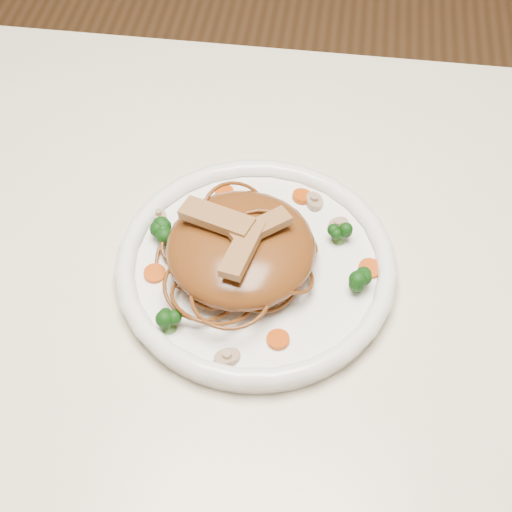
# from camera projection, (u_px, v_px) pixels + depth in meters

# --- Properties ---
(table) EXTENTS (1.20, 0.80, 0.75)m
(table) POSITION_uv_depth(u_px,v_px,m) (245.00, 342.00, 0.82)
(table) COLOR beige
(table) RESTS_ON ground
(plate) EXTENTS (0.31, 0.31, 0.02)m
(plate) POSITION_uv_depth(u_px,v_px,m) (256.00, 269.00, 0.75)
(plate) COLOR white
(plate) RESTS_ON table
(noodle_mound) EXTENTS (0.19, 0.19, 0.05)m
(noodle_mound) POSITION_uv_depth(u_px,v_px,m) (241.00, 248.00, 0.72)
(noodle_mound) COLOR brown
(noodle_mound) RESTS_ON plate
(chicken_a) EXTENTS (0.06, 0.05, 0.01)m
(chicken_a) POSITION_uv_depth(u_px,v_px,m) (261.00, 227.00, 0.70)
(chicken_a) COLOR #9D784A
(chicken_a) RESTS_ON noodle_mound
(chicken_b) EXTENTS (0.08, 0.05, 0.01)m
(chicken_b) POSITION_uv_depth(u_px,v_px,m) (217.00, 218.00, 0.70)
(chicken_b) COLOR #9D784A
(chicken_b) RESTS_ON noodle_mound
(chicken_c) EXTENTS (0.04, 0.07, 0.01)m
(chicken_c) POSITION_uv_depth(u_px,v_px,m) (242.00, 249.00, 0.68)
(chicken_c) COLOR #9D784A
(chicken_c) RESTS_ON noodle_mound
(broccoli_0) EXTENTS (0.03, 0.03, 0.03)m
(broccoli_0) POSITION_uv_depth(u_px,v_px,m) (340.00, 231.00, 0.75)
(broccoli_0) COLOR #0E410D
(broccoli_0) RESTS_ON plate
(broccoli_1) EXTENTS (0.03, 0.03, 0.03)m
(broccoli_1) POSITION_uv_depth(u_px,v_px,m) (164.00, 231.00, 0.75)
(broccoli_1) COLOR #0E410D
(broccoli_1) RESTS_ON plate
(broccoli_2) EXTENTS (0.03, 0.03, 0.03)m
(broccoli_2) POSITION_uv_depth(u_px,v_px,m) (168.00, 321.00, 0.69)
(broccoli_2) COLOR #0E410D
(broccoli_2) RESTS_ON plate
(broccoli_3) EXTENTS (0.03, 0.03, 0.03)m
(broccoli_3) POSITION_uv_depth(u_px,v_px,m) (358.00, 278.00, 0.71)
(broccoli_3) COLOR #0E410D
(broccoli_3) RESTS_ON plate
(carrot_0) EXTENTS (0.03, 0.03, 0.00)m
(carrot_0) POSITION_uv_depth(u_px,v_px,m) (302.00, 196.00, 0.80)
(carrot_0) COLOR #B64306
(carrot_0) RESTS_ON plate
(carrot_1) EXTENTS (0.02, 0.02, 0.00)m
(carrot_1) POSITION_uv_depth(u_px,v_px,m) (155.00, 273.00, 0.73)
(carrot_1) COLOR #B64306
(carrot_1) RESTS_ON plate
(carrot_2) EXTENTS (0.03, 0.03, 0.00)m
(carrot_2) POSITION_uv_depth(u_px,v_px,m) (370.00, 269.00, 0.74)
(carrot_2) COLOR #B64306
(carrot_2) RESTS_ON plate
(carrot_3) EXTENTS (0.02, 0.02, 0.00)m
(carrot_3) POSITION_uv_depth(u_px,v_px,m) (224.00, 192.00, 0.80)
(carrot_3) COLOR #B64306
(carrot_3) RESTS_ON plate
(carrot_4) EXTENTS (0.03, 0.03, 0.00)m
(carrot_4) POSITION_uv_depth(u_px,v_px,m) (278.00, 339.00, 0.69)
(carrot_4) COLOR #B64306
(carrot_4) RESTS_ON plate
(mushroom_0) EXTENTS (0.04, 0.04, 0.01)m
(mushroom_0) POSITION_uv_depth(u_px,v_px,m) (227.00, 358.00, 0.67)
(mushroom_0) COLOR tan
(mushroom_0) RESTS_ON plate
(mushroom_1) EXTENTS (0.04, 0.04, 0.01)m
(mushroom_1) POSITION_uv_depth(u_px,v_px,m) (338.00, 226.00, 0.77)
(mushroom_1) COLOR tan
(mushroom_1) RESTS_ON plate
(mushroom_2) EXTENTS (0.03, 0.03, 0.01)m
(mushroom_2) POSITION_uv_depth(u_px,v_px,m) (159.00, 216.00, 0.78)
(mushroom_2) COLOR tan
(mushroom_2) RESTS_ON plate
(mushroom_3) EXTENTS (0.03, 0.03, 0.01)m
(mushroom_3) POSITION_uv_depth(u_px,v_px,m) (314.00, 201.00, 0.79)
(mushroom_3) COLOR tan
(mushroom_3) RESTS_ON plate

